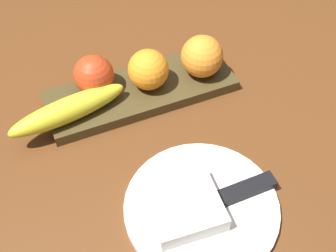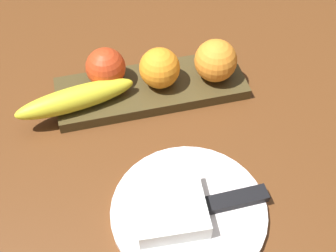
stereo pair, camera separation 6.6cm
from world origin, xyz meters
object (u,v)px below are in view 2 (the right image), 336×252
(banana, at_px, (76,100))
(apple, at_px, (106,68))
(orange_near_banana, at_px, (160,68))
(folded_napkin, at_px, (170,208))
(knife, at_px, (226,202))
(fruit_tray, at_px, (151,88))
(dinner_plate, at_px, (189,211))
(orange_near_apple, at_px, (216,61))

(banana, bearing_deg, apple, 32.03)
(orange_near_banana, bearing_deg, folded_napkin, 80.05)
(folded_napkin, height_order, knife, folded_napkin)
(knife, bearing_deg, banana, -51.12)
(fruit_tray, height_order, knife, knife)
(folded_napkin, relative_size, knife, 0.53)
(orange_near_banana, xyz_separation_m, dinner_plate, (0.02, 0.24, -0.05))
(orange_near_banana, height_order, dinner_plate, orange_near_banana)
(orange_near_apple, bearing_deg, apple, -9.43)
(orange_near_apple, height_order, folded_napkin, orange_near_apple)
(orange_near_apple, distance_m, folded_napkin, 0.28)
(orange_near_banana, height_order, knife, orange_near_banana)
(orange_near_banana, bearing_deg, dinner_plate, 86.39)
(knife, bearing_deg, orange_near_banana, -81.89)
(fruit_tray, xyz_separation_m, apple, (0.07, -0.02, 0.04))
(banana, distance_m, orange_near_apple, 0.24)
(banana, height_order, dinner_plate, banana)
(orange_near_apple, relative_size, folded_napkin, 0.76)
(dinner_plate, bearing_deg, knife, 175.54)
(fruit_tray, distance_m, folded_napkin, 0.25)
(fruit_tray, relative_size, dinner_plate, 1.48)
(apple, relative_size, dinner_plate, 0.31)
(orange_near_apple, xyz_separation_m, folded_napkin, (0.14, 0.24, -0.03))
(banana, relative_size, knife, 1.09)
(orange_near_banana, bearing_deg, banana, 10.25)
(knife, bearing_deg, orange_near_apple, -104.04)
(dinner_plate, bearing_deg, orange_near_apple, -115.10)
(fruit_tray, bearing_deg, folded_napkin, 83.60)
(orange_near_apple, bearing_deg, dinner_plate, 64.90)
(fruit_tray, xyz_separation_m, banana, (0.13, 0.03, 0.03))
(fruit_tray, bearing_deg, orange_near_banana, 178.90)
(fruit_tray, distance_m, knife, 0.25)
(fruit_tray, height_order, apple, apple)
(apple, distance_m, folded_napkin, 0.27)
(orange_near_apple, distance_m, dinner_plate, 0.27)
(orange_near_apple, xyz_separation_m, orange_near_banana, (0.10, -0.01, -0.00))
(fruit_tray, distance_m, apple, 0.09)
(apple, height_order, knife, apple)
(apple, height_order, banana, apple)
(folded_napkin, bearing_deg, orange_near_banana, -99.95)
(folded_napkin, bearing_deg, orange_near_apple, -120.28)
(fruit_tray, distance_m, orange_near_apple, 0.12)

